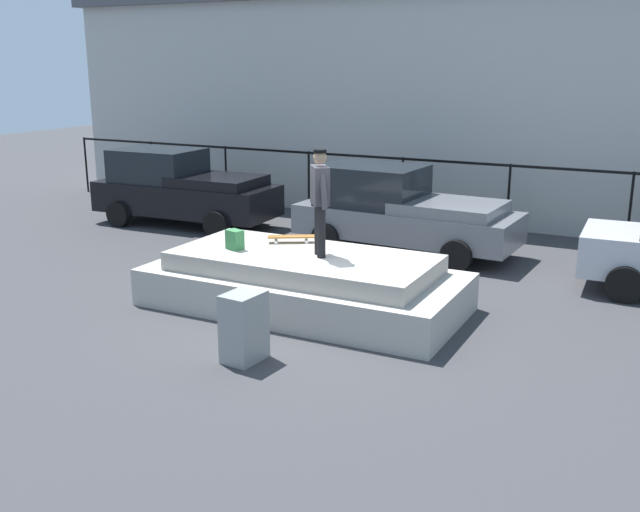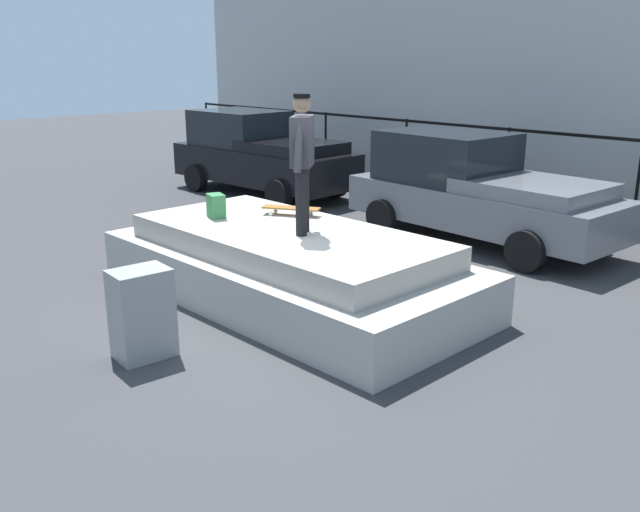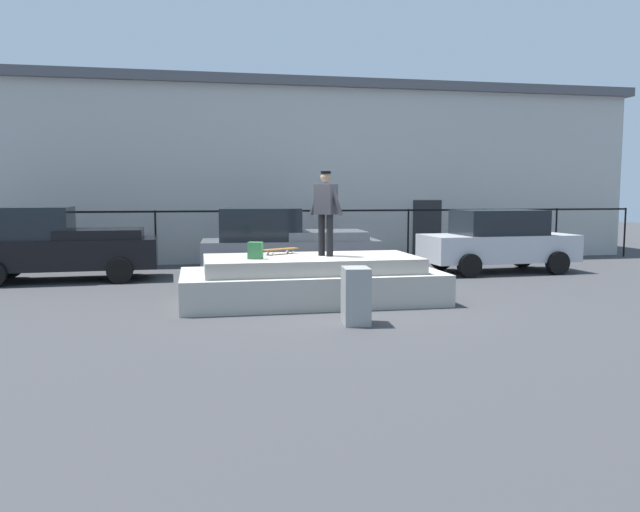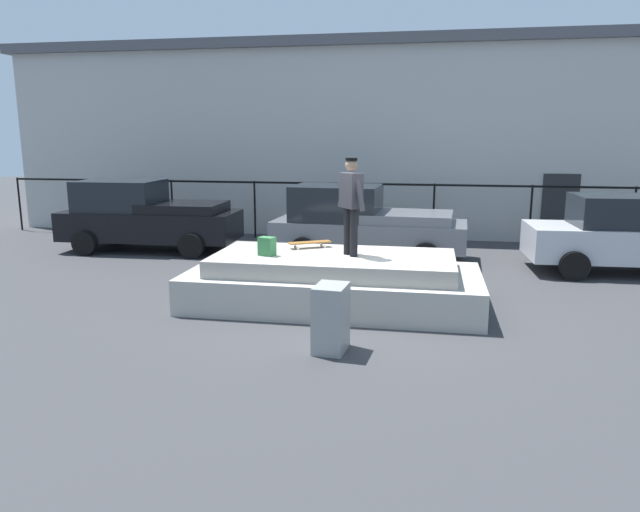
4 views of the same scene
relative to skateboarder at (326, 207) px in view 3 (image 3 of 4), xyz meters
The scene contains 11 objects.
ground_plane 1.99m from the skateboarder, 62.10° to the right, with size 60.00×60.00×0.00m, color #38383A.
concrete_ledge 1.55m from the skateboarder, behind, with size 5.30×2.50×0.94m.
skateboarder is the anchor object (origin of this frame).
skateboard 1.38m from the skateboarder, 146.51° to the left, with size 0.81×0.59×0.12m.
backpack 1.73m from the skateboarder, 169.31° to the right, with size 0.28×0.20×0.34m, color #33723F.
car_black_pickup_near 7.54m from the skateboarder, 145.15° to the left, with size 4.74×2.10×1.89m.
car_grey_pickup_mid 4.43m from the skateboarder, 93.61° to the left, with size 4.88×2.23×1.83m.
car_silver_sedan_far 6.94m from the skateboarder, 32.72° to the left, with size 4.35×2.14×1.76m.
utility_box 2.78m from the skateboarder, 89.17° to the right, with size 0.44×0.60×0.98m, color gray.
fence_row 6.82m from the skateboarder, 88.52° to the left, with size 24.06×0.06×1.72m.
warehouse_building 11.83m from the skateboarder, 89.14° to the left, with size 24.87×9.24×5.92m.
Camera 3 is at (-2.81, -12.24, 2.24)m, focal length 35.01 mm.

